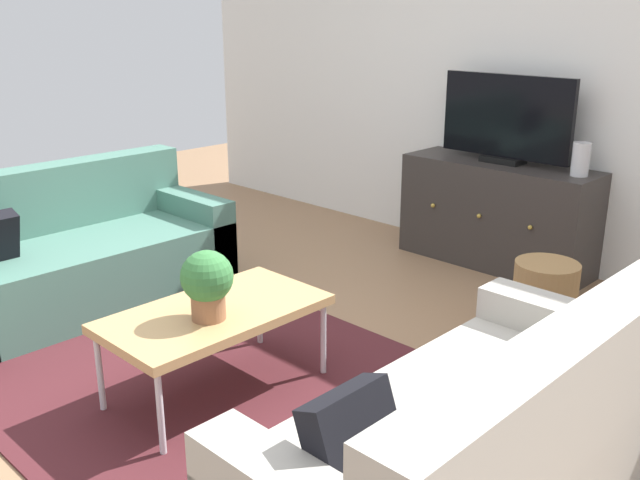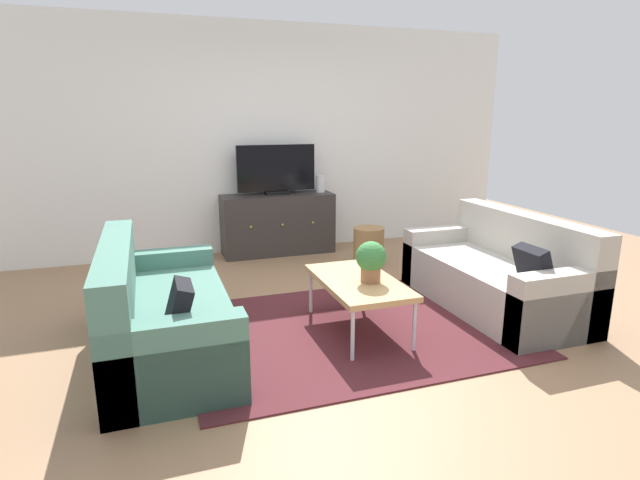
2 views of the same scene
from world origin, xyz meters
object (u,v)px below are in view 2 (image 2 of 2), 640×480
object	(u,v)px
tv_console	(278,224)
potted_plant	(371,260)
coffee_table	(358,283)
wicker_basket	(369,247)
couch_right_side	(500,277)
couch_left_side	(156,318)
glass_vase	(320,184)
flat_screen_tv	(276,170)

from	to	relation	value
tv_console	potted_plant	bearing A→B (deg)	-88.22
potted_plant	tv_console	size ratio (longest dim) A/B	0.23
coffee_table	wicker_basket	size ratio (longest dim) A/B	2.31
couch_right_side	wicker_basket	world-z (taller)	couch_right_side
couch_left_side	glass_vase	distance (m)	3.17
flat_screen_tv	wicker_basket	xyz separation A→B (m)	(0.82, -0.89, -0.79)
flat_screen_tv	couch_left_side	bearing A→B (deg)	-121.65
potted_plant	wicker_basket	bearing A→B (deg)	66.03
potted_plant	couch_right_side	bearing A→B (deg)	6.73
couch_right_side	potted_plant	distance (m)	1.36
coffee_table	glass_vase	bearing A→B (deg)	77.69
couch_right_side	potted_plant	xyz separation A→B (m)	(-1.31, -0.15, 0.32)
potted_plant	tv_console	world-z (taller)	potted_plant
coffee_table	couch_right_side	bearing A→B (deg)	3.12
coffee_table	potted_plant	world-z (taller)	potted_plant
glass_vase	wicker_basket	xyz separation A→B (m)	(0.27, -0.87, -0.61)
potted_plant	glass_vase	bearing A→B (deg)	79.47
couch_right_side	coffee_table	xyz separation A→B (m)	(-1.38, -0.07, 0.12)
couch_right_side	wicker_basket	distance (m)	1.61
tv_console	flat_screen_tv	xyz separation A→B (m)	(-0.00, 0.02, 0.65)
coffee_table	potted_plant	distance (m)	0.23
potted_plant	flat_screen_tv	xyz separation A→B (m)	(-0.08, 2.55, 0.42)
couch_left_side	coffee_table	xyz separation A→B (m)	(1.49, -0.07, 0.12)
tv_console	glass_vase	world-z (taller)	glass_vase
coffee_table	couch_left_side	bearing A→B (deg)	177.12
couch_right_side	glass_vase	bearing A→B (deg)	109.50
couch_right_side	tv_console	bearing A→B (deg)	120.34
couch_left_side	coffee_table	world-z (taller)	couch_left_side
glass_vase	flat_screen_tv	bearing A→B (deg)	177.91
couch_left_side	coffee_table	bearing A→B (deg)	-2.88
couch_left_side	glass_vase	xyz separation A→B (m)	(2.02, 2.37, 0.55)
wicker_basket	couch_right_side	bearing A→B (deg)	-69.25
tv_console	couch_right_side	bearing A→B (deg)	-59.66
tv_console	flat_screen_tv	size ratio (longest dim) A/B	1.42
flat_screen_tv	glass_vase	size ratio (longest dim) A/B	4.49
couch_right_side	flat_screen_tv	distance (m)	2.86
coffee_table	tv_console	xyz separation A→B (m)	(-0.01, 2.45, -0.03)
tv_console	wicker_basket	xyz separation A→B (m)	(0.82, -0.87, -0.14)
couch_right_side	potted_plant	bearing A→B (deg)	-173.27
couch_right_side	tv_console	distance (m)	2.75
couch_right_side	coffee_table	bearing A→B (deg)	-176.88
coffee_table	wicker_basket	bearing A→B (deg)	63.08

